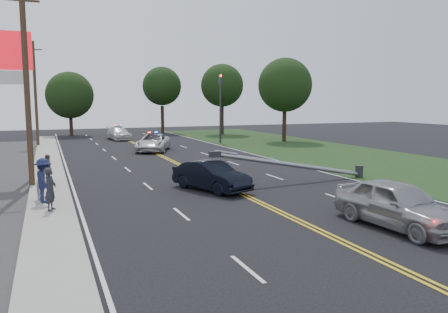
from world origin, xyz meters
name	(u,v)px	position (x,y,z in m)	size (l,w,h in m)	color
ground	(321,232)	(0.00, 0.00, 0.00)	(120.00, 120.00, 0.00)	black
sidewalk	(50,192)	(-8.40, 10.00, 0.06)	(1.80, 70.00, 0.12)	#9E998E
grass_verge	(405,167)	(13.50, 10.00, 0.01)	(12.00, 80.00, 0.01)	black
centerline_yellow	(215,181)	(0.00, 10.00, 0.01)	(0.36, 80.00, 0.00)	gold
pylon_sign	(0,70)	(-10.50, 14.00, 6.00)	(3.20, 0.35, 8.00)	gray
traffic_signal	(220,102)	(8.30, 30.00, 4.21)	(0.28, 0.41, 7.05)	#2D2D30
fallen_streetlight	(301,166)	(4.19, 8.00, 0.92)	(9.36, 0.44, 1.91)	#2D2D30
utility_pole_mid	(27,86)	(-9.20, 12.00, 5.08)	(1.60, 0.28, 10.00)	#382619
utility_pole_far	(35,93)	(-9.20, 34.00, 5.08)	(1.60, 0.28, 10.00)	#382619
tree_6	(70,95)	(-5.47, 46.37, 5.07)	(5.83, 5.83, 7.99)	black
tree_7	(162,86)	(6.34, 46.38, 6.32)	(5.18, 5.18, 8.93)	black
tree_8	(222,86)	(13.00, 41.18, 6.34)	(5.52, 5.52, 9.12)	black
tree_9	(285,85)	(15.48, 29.32, 6.04)	(5.75, 5.75, 8.93)	black
crashed_sedan	(211,176)	(-1.02, 7.84, 0.72)	(1.52, 4.36, 1.44)	black
waiting_sedan	(398,204)	(2.74, -0.55, 0.83)	(1.96, 4.86, 1.66)	#929499
emergency_a	(153,143)	(0.20, 25.61, 0.75)	(2.48, 5.38, 1.49)	silver
emergency_b	(119,133)	(-0.85, 38.10, 0.71)	(1.98, 4.88, 1.42)	silver
bystander_a	(51,189)	(-8.36, 6.06, 0.97)	(0.62, 0.40, 1.69)	#28272F
bystander_b	(44,180)	(-8.62, 8.38, 0.95)	(0.81, 0.63, 1.66)	silver
bystander_c	(44,180)	(-8.61, 7.59, 1.06)	(1.22, 0.70, 1.89)	#1C2146
bystander_d	(48,170)	(-8.43, 11.45, 0.92)	(0.93, 0.39, 1.59)	#504540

